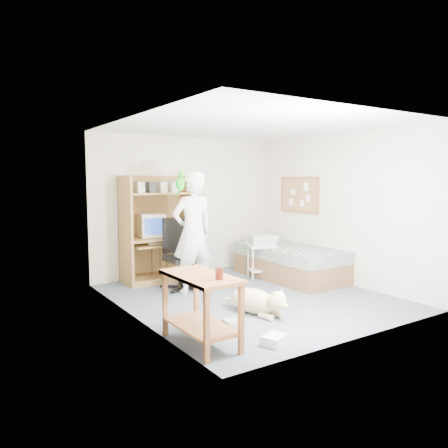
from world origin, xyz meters
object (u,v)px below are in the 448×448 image
person (193,233)px  dog (257,301)px  computer_hutch (157,233)px  office_chair (181,264)px  bed (289,262)px  printer_cart (262,256)px  side_desk (201,299)px

person → dog: size_ratio=1.76×
computer_hutch → dog: (0.28, -2.43, -0.65)m
office_chair → dog: 1.74m
dog → bed: bearing=26.1°
office_chair → person: person is taller
printer_cart → computer_hutch: bearing=174.5°
bed → computer_hutch: bearing=150.7°
bed → side_desk: size_ratio=2.02×
person → printer_cart: (1.50, 0.19, -0.54)m
computer_hutch → side_desk: computer_hutch is taller
office_chair → printer_cart: bearing=-4.2°
bed → office_chair: bearing=168.4°
office_chair → person: bearing=-80.5°
bed → office_chair: office_chair is taller
office_chair → bed: bearing=-11.2°
dog → printer_cart: (1.34, 1.59, 0.22)m
computer_hutch → office_chair: computer_hutch is taller
computer_hutch → printer_cart: 1.87m
person → dog: 1.60m
office_chair → computer_hutch: bearing=95.9°
bed → person: 1.99m
bed → printer_cart: bed is taller
side_desk → person: size_ratio=0.54×
bed → dog: bed is taller
side_desk → printer_cart: 3.23m
bed → side_desk: side_desk is taller
bed → person: (-1.88, 0.09, 0.64)m
computer_hutch → office_chair: bearing=-84.5°
side_desk → printer_cart: side_desk is taller
dog → printer_cart: bearing=38.6°
computer_hutch → bed: computer_hutch is taller
office_chair → dog: office_chair is taller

